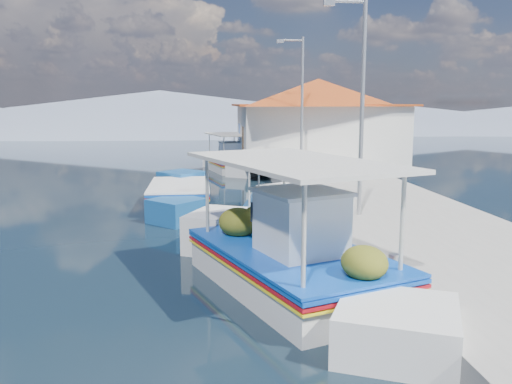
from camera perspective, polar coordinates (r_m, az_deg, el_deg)
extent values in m
plane|color=black|center=(13.10, -6.30, -6.80)|extent=(160.00, 160.00, 0.00)
cube|color=#A5A19A|center=(19.74, 11.21, -0.63)|extent=(5.00, 44.00, 0.50)
cylinder|color=#A5A8AD|center=(10.68, 14.52, -7.21)|extent=(0.20, 0.20, 0.30)
cylinder|color=#A5A8AD|center=(15.33, 8.07, -1.93)|extent=(0.20, 0.20, 0.30)
cylinder|color=#A5A8AD|center=(21.11, 4.20, 1.28)|extent=(0.20, 0.20, 0.30)
cylinder|color=#A5A8AD|center=(26.99, 2.00, 3.10)|extent=(0.20, 0.20, 0.30)
cube|color=white|center=(10.76, 3.79, -9.07)|extent=(3.99, 5.37, 1.06)
cube|color=white|center=(13.75, 6.39, -4.39)|extent=(2.33, 2.33, 1.17)
cube|color=white|center=(7.96, -0.70, -15.97)|extent=(2.26, 2.26, 1.00)
cube|color=#0D49B5|center=(10.61, 3.82, -6.57)|extent=(4.11, 5.53, 0.07)
cube|color=#B00F19|center=(10.64, 3.82, -7.03)|extent=(4.11, 5.53, 0.06)
cube|color=yellow|center=(10.66, 3.81, -7.43)|extent=(4.11, 5.53, 0.04)
cube|color=#0D49B5|center=(10.59, 3.83, -6.16)|extent=(4.12, 5.50, 0.06)
cube|color=brown|center=(10.60, 3.82, -6.33)|extent=(3.77, 5.21, 0.06)
cube|color=white|center=(10.13, 3.50, -3.51)|extent=(1.77, 1.83, 1.22)
cube|color=silver|center=(10.01, 3.53, 0.02)|extent=(1.92, 1.97, 0.07)
cylinder|color=beige|center=(12.55, 1.28, 0.33)|extent=(0.08, 0.08, 1.78)
cylinder|color=beige|center=(12.24, 10.20, -0.05)|extent=(0.08, 0.08, 1.78)
cylinder|color=beige|center=(8.74, -5.02, -3.78)|extent=(0.08, 0.08, 1.78)
cylinder|color=beige|center=(8.29, 7.83, -4.56)|extent=(0.08, 0.08, 1.78)
cube|color=silver|center=(10.26, 3.93, 3.26)|extent=(4.10, 5.42, 0.08)
ellipsoid|color=#414913|center=(12.09, 3.20, -2.80)|extent=(0.84, 0.93, 0.63)
ellipsoid|color=#414913|center=(12.51, 7.21, -2.67)|extent=(0.71, 0.78, 0.53)
ellipsoid|color=#414913|center=(8.60, 2.71, -8.15)|extent=(0.76, 0.83, 0.57)
sphere|color=#D35606|center=(10.91, 10.29, -1.52)|extent=(0.44, 0.44, 0.44)
cube|color=white|center=(16.96, 2.16, -2.32)|extent=(2.37, 3.52, 0.82)
cube|color=white|center=(18.96, -0.08, -0.73)|extent=(1.73, 1.73, 0.91)
cube|color=white|center=(15.05, 4.89, -3.87)|extent=(1.68, 1.68, 0.78)
cube|color=#0D49B5|center=(16.89, 2.17, -1.05)|extent=(2.44, 3.62, 0.05)
cube|color=#B00F19|center=(16.90, 2.17, -1.28)|extent=(2.44, 3.62, 0.04)
cube|color=yellow|center=(16.91, 2.16, -1.48)|extent=(2.44, 3.62, 0.03)
cube|color=#185090|center=(16.87, 2.17, -0.85)|extent=(2.45, 3.60, 0.04)
cube|color=brown|center=(16.88, 2.17, -0.93)|extent=(2.22, 3.43, 0.04)
cylinder|color=beige|center=(17.83, -1.41, 1.89)|extent=(0.06, 0.06, 1.39)
cylinder|color=beige|center=(18.27, 2.78, 2.07)|extent=(0.06, 0.06, 1.39)
cylinder|color=beige|center=(15.27, 1.47, 0.60)|extent=(0.06, 0.06, 1.39)
cylinder|color=beige|center=(15.78, 6.24, 0.84)|extent=(0.06, 0.06, 1.39)
cube|color=#0E491D|center=(16.68, 2.20, 3.76)|extent=(2.46, 3.54, 0.06)
cube|color=#185090|center=(19.09, -8.16, -0.90)|extent=(2.02, 3.80, 1.06)
cube|color=#185090|center=(21.57, -7.88, 0.66)|extent=(2.04, 2.04, 1.17)
cube|color=#185090|center=(16.69, -8.52, -2.42)|extent=(1.98, 1.98, 1.00)
cube|color=#0D49B5|center=(19.01, -8.19, 0.55)|extent=(2.08, 3.91, 0.07)
cube|color=#B00F19|center=(19.03, -8.19, 0.28)|extent=(2.08, 3.91, 0.06)
cube|color=yellow|center=(19.04, -8.18, 0.05)|extent=(2.08, 3.91, 0.04)
cube|color=white|center=(19.00, -8.20, 0.78)|extent=(2.10, 3.87, 0.06)
cube|color=brown|center=(19.01, -8.19, 0.68)|extent=(1.86, 3.72, 0.06)
cube|color=white|center=(28.99, -2.85, 2.63)|extent=(2.59, 3.82, 0.82)
cube|color=white|center=(31.26, -2.06, 3.32)|extent=(1.80, 1.80, 0.91)
cube|color=white|center=(26.80, -3.74, 2.05)|extent=(1.75, 1.75, 0.78)
cube|color=#0D49B5|center=(28.95, -2.86, 3.37)|extent=(2.67, 3.93, 0.05)
cube|color=#B00F19|center=(28.96, -2.86, 3.24)|extent=(2.67, 3.93, 0.04)
cube|color=yellow|center=(28.97, -2.86, 3.12)|extent=(2.67, 3.93, 0.03)
cube|color=#0D49B5|center=(28.94, -2.86, 3.49)|extent=(2.68, 3.90, 0.04)
cube|color=brown|center=(28.95, -2.86, 3.44)|extent=(2.43, 3.72, 0.04)
cube|color=white|center=(28.65, -2.96, 4.33)|extent=(1.24, 1.33, 0.95)
cube|color=silver|center=(28.61, -2.97, 5.32)|extent=(1.35, 1.43, 0.05)
cylinder|color=beige|center=(30.45, -3.71, 5.04)|extent=(0.06, 0.06, 1.38)
cylinder|color=beige|center=(30.20, -0.99, 5.02)|extent=(0.06, 0.06, 1.38)
cylinder|color=beige|center=(27.60, -4.92, 4.57)|extent=(0.06, 0.06, 1.38)
cylinder|color=beige|center=(27.32, -1.94, 4.54)|extent=(0.06, 0.06, 1.38)
cube|color=silver|center=(28.83, -2.88, 6.18)|extent=(2.68, 3.84, 0.06)
cube|color=silver|center=(28.28, 6.59, 6.08)|extent=(8.00, 6.00, 3.00)
cube|color=#A83617|center=(28.23, 6.65, 9.22)|extent=(8.64, 6.48, 0.10)
pyramid|color=#A83617|center=(28.24, 6.67, 10.54)|extent=(10.49, 10.49, 1.40)
cube|color=brown|center=(26.75, -1.36, 4.87)|extent=(0.06, 1.00, 2.00)
cube|color=#0D49B5|center=(29.19, -1.75, 6.44)|extent=(0.06, 1.20, 0.90)
cylinder|color=#A5A8AD|center=(15.24, 11.28, 8.71)|extent=(0.12, 0.12, 6.00)
cylinder|color=#A5A8AD|center=(15.34, 9.75, 19.46)|extent=(1.00, 0.08, 0.08)
cube|color=#A5A8AD|center=(15.21, 7.82, 19.40)|extent=(0.30, 0.14, 0.14)
cylinder|color=#A5A8AD|center=(23.99, 4.93, 9.09)|extent=(0.12, 0.12, 6.00)
cylinder|color=#A5A8AD|center=(24.05, 3.82, 15.91)|extent=(1.00, 0.08, 0.08)
cube|color=#A5A8AD|center=(23.97, 2.59, 15.82)|extent=(0.30, 0.14, 0.14)
cone|color=gray|center=(68.78, -10.21, 8.37)|extent=(96.00, 96.00, 5.50)
cone|color=gray|center=(72.97, 14.24, 7.62)|extent=(76.80, 76.80, 3.80)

